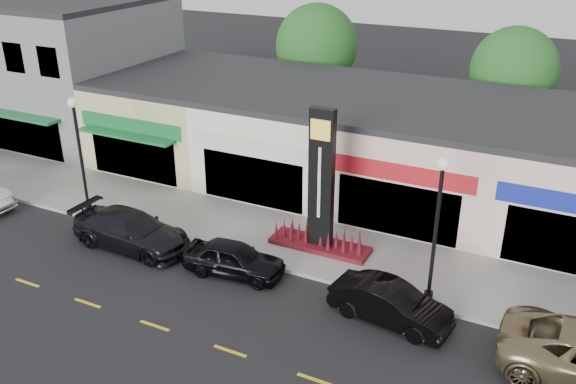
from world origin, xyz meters
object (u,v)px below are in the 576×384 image
at_px(pylon_sign, 321,201).
at_px(car_black_conv, 390,304).
at_px(lamp_east_near, 437,216).
at_px(car_dark_sedan, 131,230).
at_px(car_black_sedan, 234,259).
at_px(lamp_west_near, 79,144).

height_order(pylon_sign, car_black_conv, pylon_sign).
bearing_deg(lamp_east_near, car_dark_sedan, -172.99).
height_order(lamp_east_near, car_black_conv, lamp_east_near).
relative_size(car_dark_sedan, car_black_sedan, 1.33).
bearing_deg(car_dark_sedan, car_black_conv, -89.66).
height_order(car_dark_sedan, car_black_sedan, car_dark_sedan).
bearing_deg(pylon_sign, car_black_sedan, -125.67).
bearing_deg(car_black_sedan, lamp_east_near, -84.46).
distance_m(car_dark_sedan, car_black_sedan, 4.95).
bearing_deg(lamp_east_near, pylon_sign, 161.25).
xyz_separation_m(lamp_west_near, car_black_conv, (15.09, -1.67, -2.78)).
xyz_separation_m(lamp_west_near, pylon_sign, (11.00, 1.70, -1.20)).
distance_m(lamp_west_near, car_black_conv, 15.43).
bearing_deg(car_black_conv, car_dark_sedan, 97.34).
xyz_separation_m(pylon_sign, car_black_conv, (4.09, -3.37, -1.58)).
bearing_deg(car_dark_sedan, lamp_west_near, 69.67).
bearing_deg(car_dark_sedan, car_black_sedan, -88.13).
relative_size(car_dark_sedan, car_black_conv, 1.25).
distance_m(lamp_east_near, car_dark_sedan, 12.59).
bearing_deg(lamp_west_near, lamp_east_near, 0.00).
xyz_separation_m(car_dark_sedan, car_black_sedan, (4.95, 0.06, -0.09)).
bearing_deg(lamp_east_near, car_black_conv, -118.62).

